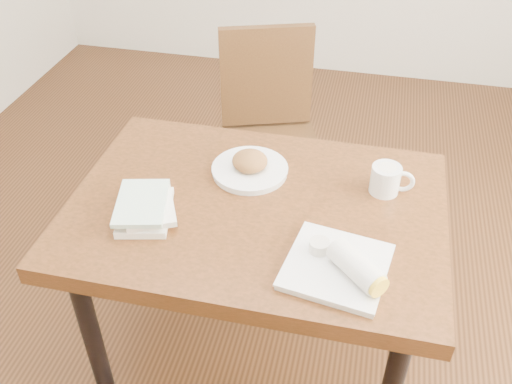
% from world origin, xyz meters
% --- Properties ---
extents(ground, '(4.00, 5.00, 0.01)m').
position_xyz_m(ground, '(0.00, 0.00, -0.01)').
color(ground, '#472814').
rests_on(ground, ground).
extents(table, '(1.15, 0.81, 0.75)m').
position_xyz_m(table, '(0.00, 0.00, 0.66)').
color(table, '#5F3016').
rests_on(table, ground).
extents(chair_far, '(0.53, 0.53, 0.95)m').
position_xyz_m(chair_far, '(-0.12, 0.78, 0.55)').
color(chair_far, '#3F2912').
rests_on(chair_far, ground).
extents(plate_scone, '(0.25, 0.25, 0.08)m').
position_xyz_m(plate_scone, '(-0.06, 0.16, 0.77)').
color(plate_scone, white).
rests_on(plate_scone, table).
extents(coffee_mug, '(0.14, 0.09, 0.09)m').
position_xyz_m(coffee_mug, '(0.38, 0.16, 0.80)').
color(coffee_mug, white).
rests_on(coffee_mug, table).
extents(plate_burrito, '(0.30, 0.30, 0.09)m').
position_xyz_m(plate_burrito, '(0.29, -0.23, 0.78)').
color(plate_burrito, white).
rests_on(plate_burrito, table).
extents(book_stack, '(0.22, 0.26, 0.06)m').
position_xyz_m(book_stack, '(-0.31, -0.12, 0.78)').
color(book_stack, white).
rests_on(book_stack, table).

